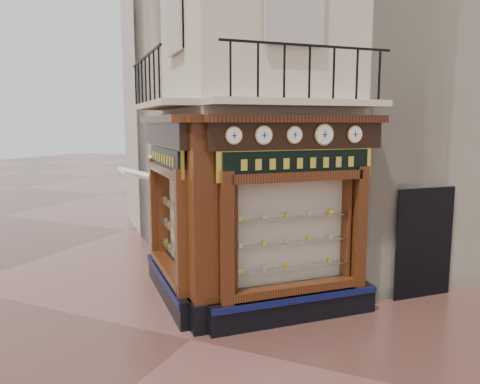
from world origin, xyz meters
The scene contains 16 objects.
ground centered at (0.00, 0.00, 0.00)m, with size 80.00×80.00×0.00m, color #4E2C24.
main_building centered at (0.00, 6.16, 6.00)m, with size 8.00×8.00×12.00m, color beige.
neighbour_left centered at (-2.47, 8.63, 5.50)m, with size 8.00×8.00×11.00m, color #B7ABA0.
neighbour_right centered at (2.47, 8.63, 5.50)m, with size 8.00×8.00×11.00m, color #B7ABA0.
shopfront_left centered at (-1.41, 1.57, 1.98)m, with size 2.86×2.86×3.98m.
shopfront_right centered at (1.41, 1.57, 1.98)m, with size 2.86×2.86×3.98m.
corner_pilaster centered at (0.00, 0.50, 1.95)m, with size 0.85×0.85×3.98m.
balcony centered at (0.00, 1.49, 4.22)m, with size 5.94×2.97×1.03m.
clock_a centered at (0.62, 0.51, 3.62)m, with size 0.26×0.26×0.31m.
clock_b centered at (1.01, 0.91, 3.62)m, with size 0.27×0.27×0.34m.
clock_c centered at (1.44, 1.33, 3.62)m, with size 0.26×0.26×0.32m.
clock_d centered at (1.87, 1.76, 3.62)m, with size 0.32×0.32×0.40m.
clock_e centered at (2.34, 2.24, 3.62)m, with size 0.27×0.27×0.33m.
awning centered at (-3.51, 3.30, 0.00)m, with size 1.57×0.94×0.08m, color white, non-canonical shape.
signboard_left centered at (-1.46, 1.51, 3.10)m, with size 2.19×2.19×0.59m.
signboard_right centered at (1.46, 1.51, 3.10)m, with size 2.30×2.30×0.62m.
Camera 1 is at (4.08, -6.79, 3.82)m, focal length 35.00 mm.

